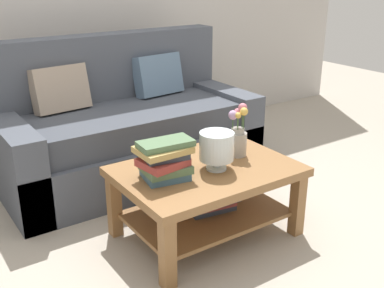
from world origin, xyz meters
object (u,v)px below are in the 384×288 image
(coffee_table, at_px, (207,187))
(glass_hurricane_vase, at_px, (217,147))
(couch, at_px, (126,130))
(book_stack_main, at_px, (164,160))
(flower_pitcher, at_px, (238,136))

(coffee_table, xyz_separation_m, glass_hurricane_vase, (0.03, -0.05, 0.27))
(couch, distance_m, book_stack_main, 1.12)
(book_stack_main, bearing_deg, coffee_table, -1.75)
(couch, bearing_deg, coffee_table, -90.35)
(glass_hurricane_vase, bearing_deg, flower_pitcher, 22.54)
(glass_hurricane_vase, bearing_deg, book_stack_main, 169.47)
(couch, relative_size, glass_hurricane_vase, 8.54)
(couch, height_order, glass_hurricane_vase, couch)
(couch, relative_size, book_stack_main, 6.23)
(book_stack_main, relative_size, flower_pitcher, 0.93)
(coffee_table, xyz_separation_m, book_stack_main, (-0.28, 0.01, 0.24))
(book_stack_main, bearing_deg, flower_pitcher, 4.17)
(couch, bearing_deg, glass_hurricane_vase, -88.75)
(couch, relative_size, coffee_table, 1.86)
(coffee_table, bearing_deg, book_stack_main, 178.25)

